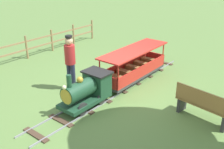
% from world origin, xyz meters
% --- Properties ---
extents(ground_plane, '(60.00, 60.00, 0.00)m').
position_xyz_m(ground_plane, '(0.00, 0.00, 0.00)').
color(ground_plane, '#608442').
extents(track, '(0.76, 6.40, 0.04)m').
position_xyz_m(track, '(0.00, -0.16, 0.02)').
color(track, gray).
rests_on(track, ground_plane).
extents(locomotive, '(0.72, 1.45, 1.03)m').
position_xyz_m(locomotive, '(0.00, 1.04, 0.48)').
color(locomotive, '#1E472D').
rests_on(locomotive, ground_plane).
extents(passenger_car, '(0.82, 2.70, 0.97)m').
position_xyz_m(passenger_car, '(0.00, -1.06, 0.42)').
color(passenger_car, '#3F3F3F').
rests_on(passenger_car, ground_plane).
extents(conductor_person, '(0.30, 0.30, 1.62)m').
position_xyz_m(conductor_person, '(1.05, 0.62, 0.96)').
color(conductor_person, '#282D47').
rests_on(conductor_person, ground_plane).
extents(park_bench, '(1.34, 0.58, 0.82)m').
position_xyz_m(park_bench, '(-2.56, -0.13, 0.42)').
color(park_bench, olive).
rests_on(park_bench, ground_plane).
extents(fence_section, '(0.08, 7.48, 0.90)m').
position_xyz_m(fence_section, '(4.36, -0.16, 0.48)').
color(fence_section, '#93754C').
rests_on(fence_section, ground_plane).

